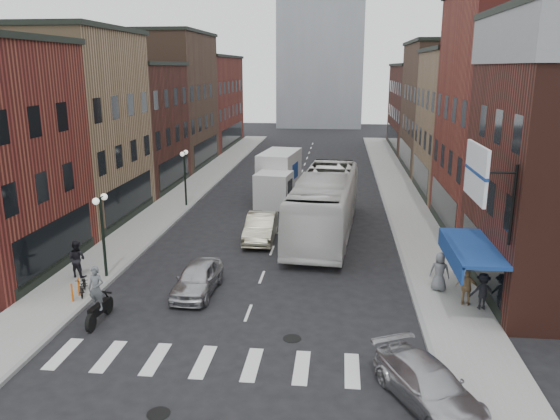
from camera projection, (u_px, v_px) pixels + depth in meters
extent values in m
plane|color=black|center=(244.00, 324.00, 21.62)|extent=(160.00, 160.00, 0.00)
cube|color=gray|center=(187.00, 193.00, 43.65)|extent=(3.00, 74.00, 0.15)
cube|color=gray|center=(402.00, 199.00, 41.86)|extent=(3.00, 74.00, 0.15)
cube|color=gray|center=(205.00, 195.00, 43.51)|extent=(0.20, 74.00, 0.16)
cube|color=gray|center=(383.00, 199.00, 42.04)|extent=(0.20, 74.00, 0.16)
cube|color=silver|center=(229.00, 363.00, 18.74)|extent=(12.00, 2.20, 0.01)
cube|color=black|center=(57.00, 242.00, 26.60)|extent=(0.08, 7.20, 2.20)
cube|color=#8B6E4C|center=(50.00, 129.00, 35.14)|extent=(10.00, 10.00, 12.00)
cube|color=black|center=(130.00, 197.00, 35.73)|extent=(0.08, 8.00, 2.20)
cube|color=black|center=(40.00, 29.00, 33.58)|extent=(10.30, 10.20, 0.30)
cube|color=#3E1D16|center=(114.00, 128.00, 45.01)|extent=(10.00, 10.00, 10.00)
cube|color=black|center=(175.00, 170.00, 45.35)|extent=(0.08, 8.00, 2.20)
cube|color=black|center=(109.00, 63.00, 43.70)|extent=(10.30, 10.20, 0.30)
cube|color=#4F3527|center=(156.00, 101.00, 55.21)|extent=(10.00, 12.00, 13.00)
cube|color=black|center=(206.00, 150.00, 55.92)|extent=(0.08, 9.60, 2.20)
cube|color=black|center=(153.00, 33.00, 53.52)|extent=(10.30, 12.20, 0.30)
cube|color=maroon|center=(193.00, 103.00, 68.92)|extent=(10.00, 16.00, 11.00)
cube|color=black|center=(233.00, 134.00, 69.39)|extent=(0.08, 12.80, 2.20)
cube|color=black|center=(191.00, 56.00, 67.49)|extent=(10.30, 16.20, 0.30)
cube|color=black|center=(481.00, 257.00, 24.49)|extent=(0.08, 7.20, 2.20)
cube|color=maroon|center=(538.00, 118.00, 31.73)|extent=(10.00, 10.00, 14.00)
cube|color=black|center=(443.00, 205.00, 33.62)|extent=(0.08, 8.00, 2.20)
cube|color=#8B6E4C|center=(490.00, 126.00, 41.72)|extent=(10.00, 10.00, 11.00)
cube|color=black|center=(420.00, 175.00, 43.24)|extent=(0.08, 8.00, 2.20)
cube|color=black|center=(498.00, 49.00, 40.29)|extent=(10.30, 10.20, 0.30)
cube|color=#4F3527|center=(460.00, 109.00, 52.17)|extent=(10.00, 12.00, 12.00)
cube|color=black|center=(405.00, 154.00, 53.81)|extent=(0.08, 9.60, 2.20)
cube|color=black|center=(466.00, 42.00, 50.61)|extent=(10.30, 12.20, 0.30)
cube|color=#3E1D16|center=(436.00, 109.00, 65.89)|extent=(10.00, 16.00, 10.00)
cube|color=black|center=(392.00, 136.00, 67.28)|extent=(0.08, 12.80, 2.20)
cube|color=black|center=(439.00, 65.00, 64.58)|extent=(10.30, 16.20, 0.30)
cube|color=navy|center=(472.00, 247.00, 22.38)|extent=(1.80, 5.00, 0.15)
cube|color=navy|center=(450.00, 255.00, 22.56)|extent=(0.10, 5.00, 0.70)
cylinder|color=black|center=(513.00, 205.00, 19.79)|extent=(0.12, 0.12, 3.00)
cylinder|color=black|center=(496.00, 172.00, 19.56)|extent=(1.40, 0.08, 0.08)
cube|color=silver|center=(476.00, 172.00, 19.63)|extent=(0.12, 3.00, 2.00)
cylinder|color=black|center=(103.00, 239.00, 25.74)|extent=(0.14, 0.14, 4.00)
cylinder|color=black|center=(100.00, 198.00, 25.23)|extent=(0.06, 0.90, 0.06)
sphere|color=white|center=(96.00, 201.00, 24.81)|extent=(0.32, 0.32, 0.32)
sphere|color=white|center=(104.00, 197.00, 25.68)|extent=(0.32, 0.32, 0.32)
cylinder|color=black|center=(185.00, 180.00, 39.20)|extent=(0.14, 0.14, 4.00)
cylinder|color=black|center=(184.00, 152.00, 38.69)|extent=(0.06, 0.90, 0.06)
sphere|color=white|center=(182.00, 154.00, 38.27)|extent=(0.32, 0.32, 0.32)
sphere|color=white|center=(186.00, 152.00, 39.14)|extent=(0.32, 0.32, 0.32)
cylinder|color=#D8590C|center=(72.00, 293.00, 23.24)|extent=(0.08, 0.08, 0.80)
cylinder|color=#D8590C|center=(79.00, 287.00, 23.82)|extent=(0.08, 0.08, 0.80)
cube|color=silver|center=(274.00, 190.00, 39.08)|extent=(2.70, 2.87, 2.49)
cube|color=black|center=(274.00, 186.00, 39.01)|extent=(2.59, 1.69, 1.09)
cube|color=silver|center=(280.00, 170.00, 42.52)|extent=(3.13, 5.45, 2.89)
cube|color=navy|center=(280.00, 170.00, 42.52)|extent=(2.76, 2.30, 1.19)
cube|color=black|center=(279.00, 191.00, 42.75)|extent=(3.00, 6.70, 0.35)
cylinder|color=black|center=(258.00, 201.00, 39.62)|extent=(0.28, 0.90, 0.90)
cylinder|color=black|center=(290.00, 202.00, 39.38)|extent=(0.28, 0.90, 0.90)
cylinder|color=black|center=(265.00, 191.00, 42.87)|extent=(0.28, 0.90, 0.90)
cylinder|color=black|center=(294.00, 191.00, 42.63)|extent=(0.28, 0.90, 0.90)
cylinder|color=black|center=(268.00, 185.00, 44.78)|extent=(0.28, 0.90, 0.90)
cylinder|color=black|center=(296.00, 186.00, 44.54)|extent=(0.28, 0.90, 0.90)
cylinder|color=black|center=(108.00, 305.00, 22.48)|extent=(0.15, 0.71, 0.71)
cylinder|color=black|center=(91.00, 323.00, 20.92)|extent=(0.15, 0.71, 0.71)
cube|color=black|center=(99.00, 308.00, 21.64)|extent=(0.40, 1.32, 0.38)
cube|color=black|center=(105.00, 292.00, 22.10)|extent=(0.60, 0.13, 0.06)
imported|color=#54575B|center=(96.00, 288.00, 21.31)|extent=(0.69, 0.49, 1.79)
imported|color=silver|center=(325.00, 204.00, 32.84)|extent=(4.21, 13.73, 3.77)
imported|color=#B0B0B5|center=(197.00, 278.00, 24.41)|extent=(1.79, 4.17, 1.40)
imported|color=beige|center=(261.00, 228.00, 31.89)|extent=(1.77, 4.74, 1.55)
imported|color=#B0B0B5|center=(428.00, 385.00, 16.32)|extent=(3.56, 4.73, 1.28)
imported|color=black|center=(83.00, 285.00, 24.03)|extent=(1.01, 1.61, 0.80)
imported|color=black|center=(77.00, 259.00, 25.91)|extent=(0.96, 0.68, 1.79)
imported|color=black|center=(482.00, 291.00, 22.46)|extent=(1.05, 0.59, 1.55)
imported|color=#92724A|center=(467.00, 287.00, 22.83)|extent=(1.01, 0.70, 1.57)
imported|color=#5C5E64|center=(440.00, 272.00, 24.30)|extent=(0.98, 0.77, 1.77)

